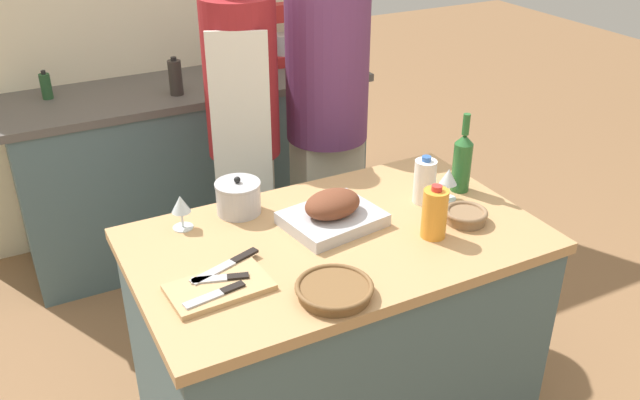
# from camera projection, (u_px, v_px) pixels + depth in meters

# --- Properties ---
(kitchen_island) EXTENTS (1.39, 0.84, 0.87)m
(kitchen_island) POSITION_uv_depth(u_px,v_px,m) (336.00, 336.00, 2.52)
(kitchen_island) COLOR #4C666B
(kitchen_island) RESTS_ON ground_plane
(back_counter) EXTENTS (1.91, 0.60, 0.94)m
(back_counter) POSITION_uv_depth(u_px,v_px,m) (196.00, 165.00, 3.77)
(back_counter) COLOR #4C666B
(back_counter) RESTS_ON ground_plane
(back_wall) EXTENTS (2.41, 0.10, 2.55)m
(back_wall) POSITION_uv_depth(u_px,v_px,m) (163.00, 6.00, 3.66)
(back_wall) COLOR beige
(back_wall) RESTS_ON ground_plane
(roasting_pan) EXTENTS (0.36, 0.30, 0.13)m
(roasting_pan) POSITION_uv_depth(u_px,v_px,m) (332.00, 212.00, 2.36)
(roasting_pan) COLOR #BCBCC1
(roasting_pan) RESTS_ON kitchen_island
(wicker_basket) EXTENTS (0.24, 0.24, 0.04)m
(wicker_basket) POSITION_uv_depth(u_px,v_px,m) (334.00, 290.00, 2.00)
(wicker_basket) COLOR brown
(wicker_basket) RESTS_ON kitchen_island
(cutting_board) EXTENTS (0.31, 0.20, 0.02)m
(cutting_board) POSITION_uv_depth(u_px,v_px,m) (219.00, 287.00, 2.03)
(cutting_board) COLOR tan
(cutting_board) RESTS_ON kitchen_island
(stock_pot) EXTENTS (0.17, 0.17, 0.14)m
(stock_pot) POSITION_uv_depth(u_px,v_px,m) (238.00, 197.00, 2.44)
(stock_pot) COLOR #B7B7BC
(stock_pot) RESTS_ON kitchen_island
(mixing_bowl) EXTENTS (0.15, 0.15, 0.05)m
(mixing_bowl) POSITION_uv_depth(u_px,v_px,m) (466.00, 215.00, 2.39)
(mixing_bowl) COLOR #846647
(mixing_bowl) RESTS_ON kitchen_island
(juice_jug) EXTENTS (0.09, 0.09, 0.19)m
(juice_jug) POSITION_uv_depth(u_px,v_px,m) (435.00, 213.00, 2.28)
(juice_jug) COLOR orange
(juice_jug) RESTS_ON kitchen_island
(milk_jug) EXTENTS (0.08, 0.08, 0.18)m
(milk_jug) POSITION_uv_depth(u_px,v_px,m) (425.00, 181.00, 2.50)
(milk_jug) COLOR white
(milk_jug) RESTS_ON kitchen_island
(wine_bottle_green) EXTENTS (0.07, 0.07, 0.31)m
(wine_bottle_green) POSITION_uv_depth(u_px,v_px,m) (462.00, 161.00, 2.56)
(wine_bottle_green) COLOR #28662D
(wine_bottle_green) RESTS_ON kitchen_island
(wine_glass_left) EXTENTS (0.07, 0.07, 0.12)m
(wine_glass_left) POSITION_uv_depth(u_px,v_px,m) (448.00, 178.00, 2.51)
(wine_glass_left) COLOR silver
(wine_glass_left) RESTS_ON kitchen_island
(wine_glass_right) EXTENTS (0.07, 0.07, 0.13)m
(wine_glass_right) POSITION_uv_depth(u_px,v_px,m) (181.00, 206.00, 2.32)
(wine_glass_right) COLOR silver
(wine_glass_right) RESTS_ON kitchen_island
(knife_chef) EXTENTS (0.25, 0.11, 0.01)m
(knife_chef) POSITION_uv_depth(u_px,v_px,m) (228.00, 264.00, 2.12)
(knife_chef) COLOR #B7B7BC
(knife_chef) RESTS_ON cutting_board
(knife_paring) EXTENTS (0.17, 0.08, 0.01)m
(knife_paring) POSITION_uv_depth(u_px,v_px,m) (222.00, 278.00, 2.06)
(knife_paring) COLOR #B7B7BC
(knife_paring) RESTS_ON cutting_board
(knife_bread) EXTENTS (0.20, 0.06, 0.01)m
(knife_bread) POSITION_uv_depth(u_px,v_px,m) (217.00, 294.00, 1.99)
(knife_bread) COLOR #B7B7BC
(knife_bread) RESTS_ON cutting_board
(stand_mixer) EXTENTS (0.18, 0.14, 0.34)m
(stand_mixer) POSITION_uv_depth(u_px,v_px,m) (287.00, 39.00, 3.81)
(stand_mixer) COLOR #B22323
(stand_mixer) RESTS_ON back_counter
(condiment_bottle_tall) EXTENTS (0.05, 0.05, 0.14)m
(condiment_bottle_tall) POSITION_uv_depth(u_px,v_px,m) (46.00, 86.00, 3.33)
(condiment_bottle_tall) COLOR #234C28
(condiment_bottle_tall) RESTS_ON back_counter
(condiment_bottle_short) EXTENTS (0.07, 0.07, 0.19)m
(condiment_bottle_short) POSITION_uv_depth(u_px,v_px,m) (175.00, 77.00, 3.37)
(condiment_bottle_short) COLOR #332D28
(condiment_bottle_short) RESTS_ON back_counter
(condiment_bottle_extra) EXTENTS (0.06, 0.06, 0.21)m
(condiment_bottle_extra) POSITION_uv_depth(u_px,v_px,m) (259.00, 53.00, 3.71)
(condiment_bottle_extra) COLOR #332D28
(condiment_bottle_extra) RESTS_ON back_counter
(person_cook_aproned) EXTENTS (0.34, 0.36, 1.72)m
(person_cook_aproned) POSITION_uv_depth(u_px,v_px,m) (243.00, 125.00, 2.99)
(person_cook_aproned) COLOR beige
(person_cook_aproned) RESTS_ON ground_plane
(person_cook_guest) EXTENTS (0.38, 0.38, 1.72)m
(person_cook_guest) POSITION_uv_depth(u_px,v_px,m) (327.00, 113.00, 3.15)
(person_cook_guest) COLOR beige
(person_cook_guest) RESTS_ON ground_plane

